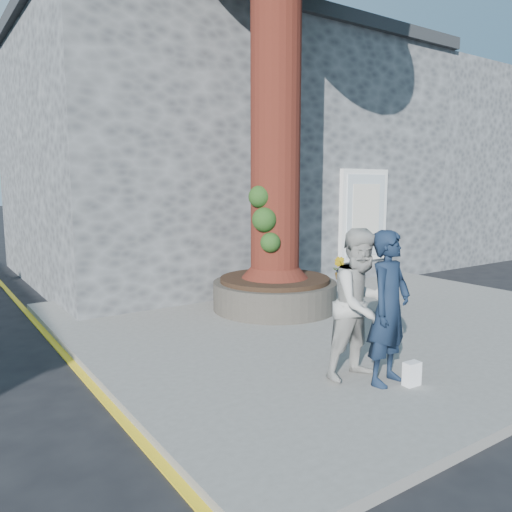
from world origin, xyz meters
TOP-DOWN VIEW (x-y plane):
  - ground at (0.00, 0.00)m, footprint 120.00×120.00m
  - pavement at (1.50, 1.00)m, footprint 9.00×8.00m
  - yellow_line at (-3.05, 1.00)m, footprint 0.10×30.00m
  - stone_shop at (2.50, 7.20)m, footprint 10.30×8.30m
  - neighbour_shop at (10.50, 7.20)m, footprint 6.00×8.00m
  - planter at (0.80, 2.00)m, footprint 2.30×2.30m
  - man at (-0.22, -1.60)m, footprint 0.74×0.58m
  - woman at (-0.37, -1.31)m, footprint 0.89×0.70m
  - shopping_bag at (-0.05, -1.83)m, footprint 0.21×0.13m
  - plant_a at (0.98, 2.85)m, footprint 0.19×0.14m
  - plant_b at (1.65, 1.15)m, footprint 0.27×0.28m
  - plant_c at (0.97, 2.80)m, footprint 0.18×0.18m
  - plant_d at (1.65, 1.15)m, footprint 0.33×0.34m

SIDE VIEW (x-z plane):
  - ground at x=0.00m, z-range 0.00..0.00m
  - yellow_line at x=-3.05m, z-range 0.00..0.01m
  - pavement at x=1.50m, z-range 0.00..0.12m
  - shopping_bag at x=-0.05m, z-range 0.12..0.40m
  - planter at x=0.80m, z-range 0.11..0.71m
  - plant_d at x=1.65m, z-range 0.72..1.00m
  - plant_c at x=0.97m, z-range 0.72..1.02m
  - plant_a at x=0.98m, z-range 0.72..1.06m
  - plant_b at x=1.65m, z-range 0.72..1.13m
  - man at x=-0.22m, z-range 0.12..1.92m
  - woman at x=-0.37m, z-range 0.12..1.93m
  - neighbour_shop at x=10.50m, z-range 0.00..6.00m
  - stone_shop at x=2.50m, z-range 0.01..6.31m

